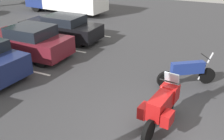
% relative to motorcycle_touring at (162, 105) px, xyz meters
% --- Properties ---
extents(ground, '(44.00, 44.00, 0.10)m').
position_rel_motorcycle_touring_xyz_m(ground, '(-0.38, -0.11, -0.74)').
color(ground, '#38383A').
extents(motorcycle_touring, '(2.17, 0.97, 1.47)m').
position_rel_motorcycle_touring_xyz_m(motorcycle_touring, '(0.00, 0.00, 0.00)').
color(motorcycle_touring, black).
rests_on(motorcycle_touring, ground).
extents(motorcycle_second, '(1.46, 1.95, 1.27)m').
position_rel_motorcycle_touring_xyz_m(motorcycle_second, '(2.84, -0.22, -0.12)').
color(motorcycle_second, black).
rests_on(motorcycle_second, ground).
extents(car_maroon, '(1.84, 4.31, 1.52)m').
position_rel_motorcycle_touring_xyz_m(car_maroon, '(2.60, 7.28, 0.04)').
color(car_maroon, maroon).
rests_on(car_maroon, ground).
extents(car_black, '(1.86, 4.72, 1.42)m').
position_rel_motorcycle_touring_xyz_m(car_black, '(5.42, 7.35, -0.00)').
color(car_black, black).
rests_on(car_black, ground).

